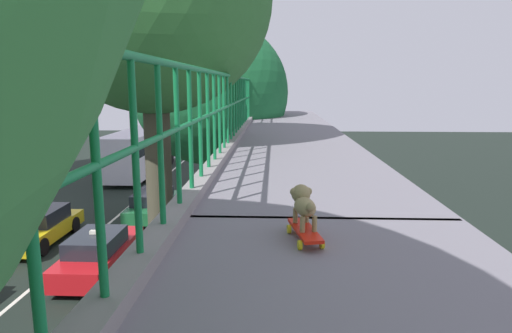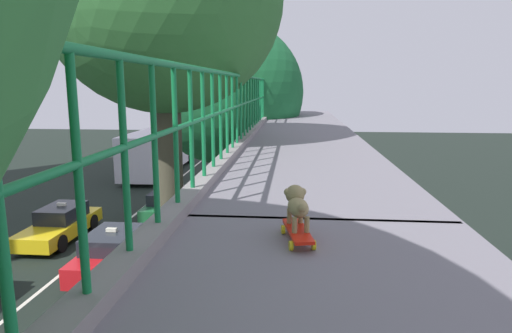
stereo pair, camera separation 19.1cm
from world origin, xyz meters
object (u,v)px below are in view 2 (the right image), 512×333
(city_bus, at_px, (160,148))
(small_dog, at_px, (297,203))
(car_yellow_cab_sixth, at_px, (61,224))
(toy_skateboard, at_px, (298,232))
(car_green_seventh, at_px, (170,203))
(car_red_taxi_fifth, at_px, (115,250))

(city_bus, xyz_separation_m, small_dog, (10.02, -28.59, 3.80))
(small_dog, bearing_deg, car_yellow_cab_sixth, 125.26)
(small_dog, bearing_deg, toy_skateboard, -84.42)
(small_dog, bearing_deg, city_bus, 109.32)
(car_yellow_cab_sixth, xyz_separation_m, city_bus, (-0.18, 14.67, 1.15))
(city_bus, bearing_deg, toy_skateboard, -70.71)
(car_yellow_cab_sixth, distance_m, small_dog, 17.75)
(car_green_seventh, height_order, city_bus, city_bus)
(small_dog, bearing_deg, car_red_taxi_fifth, 119.45)
(car_yellow_cab_sixth, distance_m, toy_skateboard, 17.76)
(car_green_seventh, xyz_separation_m, city_bus, (-3.83, 10.85, 1.18))
(car_yellow_cab_sixth, height_order, city_bus, city_bus)
(car_green_seventh, xyz_separation_m, small_dog, (6.20, -17.75, 4.97))
(city_bus, relative_size, small_dog, 27.17)
(car_yellow_cab_sixth, xyz_separation_m, car_green_seventh, (3.65, 3.83, -0.03))
(car_red_taxi_fifth, distance_m, toy_skateboard, 13.66)
(car_red_taxi_fifth, height_order, small_dog, small_dog)
(car_red_taxi_fifth, bearing_deg, city_bus, 102.12)
(car_red_taxi_fifth, distance_m, car_yellow_cab_sixth, 4.55)
(toy_skateboard, bearing_deg, city_bus, 109.29)
(city_bus, height_order, toy_skateboard, toy_skateboard)
(car_red_taxi_fifth, distance_m, car_green_seventh, 6.64)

